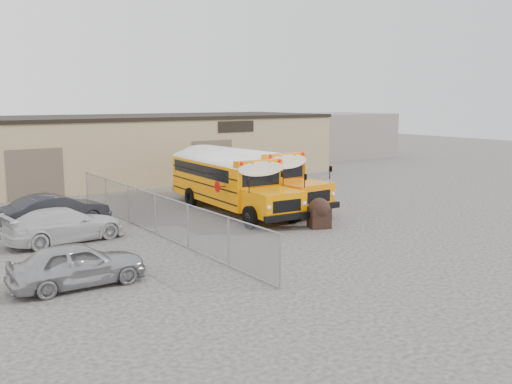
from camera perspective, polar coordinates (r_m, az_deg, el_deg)
ground at (r=26.14m, az=4.91°, el=-3.71°), size 120.00×120.00×0.00m
warehouse at (r=42.92m, az=-12.44°, el=4.41°), size 30.20×10.20×4.67m
chainlink_fence at (r=25.29m, az=-10.04°, el=-2.17°), size 0.07×18.07×1.81m
distant_building_right at (r=59.48m, az=7.93°, el=5.67°), size 10.00×8.00×4.40m
school_bus_left at (r=35.57m, az=-7.57°, el=2.55°), size 3.43×10.40×3.00m
school_bus_right at (r=37.24m, az=-7.05°, el=2.98°), size 3.33×10.85×3.13m
tarp_bundle at (r=26.33m, az=6.35°, el=-2.05°), size 1.17×1.11×1.39m
car_silver at (r=18.95m, az=-17.42°, el=-6.91°), size 4.25×1.80×1.43m
car_white at (r=24.93m, az=-18.55°, el=-3.13°), size 5.10×2.51×1.43m
car_dark at (r=27.74m, az=-19.36°, el=-1.79°), size 4.96×2.34×1.57m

